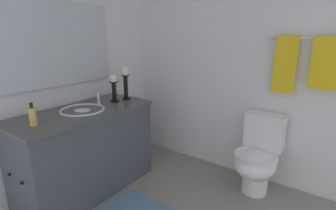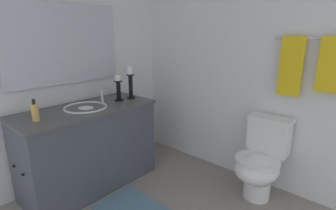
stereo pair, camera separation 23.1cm
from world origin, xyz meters
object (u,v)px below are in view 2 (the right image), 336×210
object	(u,v)px
mirror	(65,44)
towel_near_vanity	(291,66)
candle_holder_tall	(130,81)
towel_bar	(318,38)
candle_holder_short	(118,87)
toilet	(260,161)
vanity_cabinet	(89,147)
bath_mat	(132,210)
sink_basin	(86,112)
soap_bottle	(35,112)

from	to	relation	value
mirror	towel_near_vanity	world-z (taller)	mirror
candle_holder_tall	towel_bar	distance (m)	1.76
candle_holder_tall	candle_holder_short	bearing A→B (deg)	-98.35
mirror	candle_holder_short	bearing A→B (deg)	52.97
toilet	vanity_cabinet	bearing A→B (deg)	-145.30
towel_bar	bath_mat	world-z (taller)	towel_bar
sink_basin	towel_bar	size ratio (longest dim) A/B	0.60
toilet	mirror	bearing A→B (deg)	-150.18
toilet	towel_bar	size ratio (longest dim) A/B	1.11
sink_basin	towel_bar	distance (m)	2.09
candle_holder_tall	towel_bar	bearing A→B (deg)	21.47
sink_basin	towel_near_vanity	size ratio (longest dim) A/B	0.79
vanity_cabinet	toilet	world-z (taller)	vanity_cabinet
sink_basin	toilet	xyz separation A→B (m)	(1.34, 0.93, -0.41)
candle_holder_short	soap_bottle	bearing A→B (deg)	-87.59
mirror	toilet	world-z (taller)	mirror
mirror	candle_holder_tall	distance (m)	0.73
toilet	towel_near_vanity	world-z (taller)	towel_near_vanity
bath_mat	candle_holder_tall	bearing A→B (deg)	138.18
vanity_cabinet	mirror	size ratio (longest dim) A/B	1.14
towel_bar	towel_near_vanity	xyz separation A→B (m)	(-0.17, -0.02, -0.23)
vanity_cabinet	soap_bottle	distance (m)	0.67
bath_mat	towel_bar	bearing A→B (deg)	49.44
mirror	soap_bottle	xyz separation A→B (m)	(0.33, -0.47, -0.50)
candle_holder_tall	towel_near_vanity	size ratio (longest dim) A/B	0.68
vanity_cabinet	mirror	bearing A→B (deg)	179.99
soap_bottle	bath_mat	xyz separation A→B (m)	(0.58, 0.47, -0.88)
soap_bottle	towel_near_vanity	xyz separation A→B (m)	(1.40, 1.60, 0.33)
candle_holder_short	mirror	bearing A→B (deg)	-127.03
vanity_cabinet	sink_basin	bearing A→B (deg)	90.00
sink_basin	vanity_cabinet	bearing A→B (deg)	-90.00
candle_holder_short	towel_bar	world-z (taller)	towel_bar
sink_basin	towel_near_vanity	xyz separation A→B (m)	(1.44, 1.13, 0.44)
vanity_cabinet	sink_basin	xyz separation A→B (m)	(0.00, 0.00, 0.37)
sink_basin	mirror	distance (m)	0.67
towel_bar	bath_mat	bearing A→B (deg)	-130.56
soap_bottle	towel_near_vanity	distance (m)	2.15
mirror	toilet	xyz separation A→B (m)	(1.62, 0.93, -1.03)
mirror	bath_mat	xyz separation A→B (m)	(0.91, 0.00, -1.38)
candle_holder_short	towel_bar	xyz separation A→B (m)	(1.60, 0.77, 0.50)
vanity_cabinet	towel_bar	world-z (taller)	towel_bar
candle_holder_short	soap_bottle	size ratio (longest dim) A/B	1.50
towel_bar	towel_near_vanity	bearing A→B (deg)	-173.91
candle_holder_tall	towel_near_vanity	distance (m)	1.55
soap_bottle	vanity_cabinet	bearing A→B (deg)	95.63
vanity_cabinet	towel_near_vanity	world-z (taller)	towel_near_vanity
sink_basin	soap_bottle	world-z (taller)	soap_bottle
sink_basin	toilet	distance (m)	1.68
mirror	candle_holder_tall	size ratio (longest dim) A/B	3.32
vanity_cabinet	towel_bar	distance (m)	2.24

